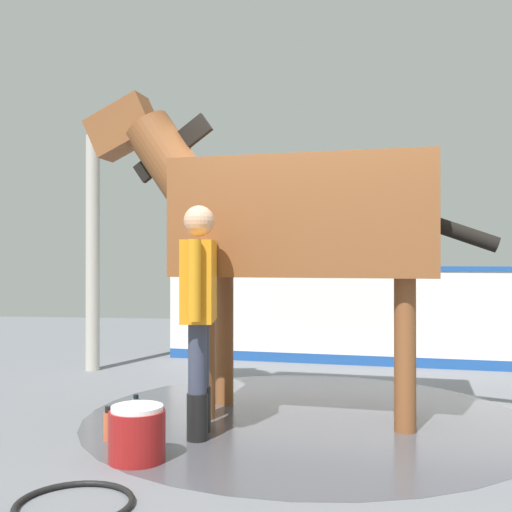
% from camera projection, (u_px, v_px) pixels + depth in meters
% --- Properties ---
extents(ground_plane, '(16.00, 16.00, 0.02)m').
position_uv_depth(ground_plane, '(333.00, 418.00, 5.00)').
color(ground_plane, slate).
extents(wet_patch, '(3.56, 3.56, 0.00)m').
position_uv_depth(wet_patch, '(307.00, 416.00, 5.01)').
color(wet_patch, '#4C4C54').
rests_on(wet_patch, ground).
extents(barrier_wall, '(0.63, 4.44, 1.19)m').
position_uv_depth(barrier_wall, '(343.00, 319.00, 7.52)').
color(barrier_wall, white).
rests_on(barrier_wall, ground).
extents(roof_post_near, '(0.16, 0.16, 2.70)m').
position_uv_depth(roof_post_near, '(93.00, 253.00, 7.14)').
color(roof_post_near, '#B7B2A8').
rests_on(roof_post_near, ground).
extents(horse, '(1.17, 3.42, 2.70)m').
position_uv_depth(horse, '(292.00, 219.00, 5.05)').
color(horse, brown).
rests_on(horse, ground).
extents(handler, '(0.67, 0.27, 1.66)m').
position_uv_depth(handler, '(199.00, 303.00, 4.47)').
color(handler, black).
rests_on(handler, ground).
extents(wash_bucket, '(0.35, 0.35, 0.35)m').
position_uv_depth(wash_bucket, '(137.00, 434.00, 3.90)').
color(wash_bucket, maroon).
rests_on(wash_bucket, ground).
extents(bottle_shampoo, '(0.06, 0.06, 0.19)m').
position_uv_depth(bottle_shampoo, '(136.00, 407.00, 4.96)').
color(bottle_shampoo, '#3399CC').
rests_on(bottle_shampoo, ground).
extents(bottle_spray, '(0.07, 0.07, 0.24)m').
position_uv_depth(bottle_spray, '(108.00, 425.00, 4.34)').
color(bottle_spray, '#CC5933').
rests_on(bottle_spray, ground).
extents(hose_coil, '(0.61, 0.61, 0.03)m').
position_uv_depth(hose_coil, '(74.00, 504.00, 3.17)').
color(hose_coil, black).
rests_on(hose_coil, ground).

